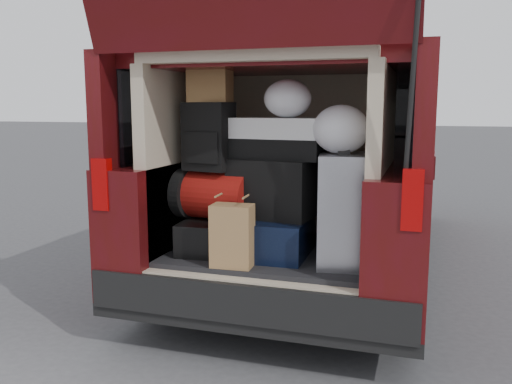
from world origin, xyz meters
TOP-DOWN VIEW (x-y plane):
  - ground at (0.00, 0.00)m, footprint 80.00×80.00m
  - minivan at (0.00, 1.86)m, footprint 1.90×5.35m
  - load_floor at (0.00, 0.28)m, footprint 1.24×1.05m
  - black_hardshell at (-0.36, 0.14)m, footprint 0.40×0.53m
  - navy_hardshell at (0.03, 0.16)m, footprint 0.45×0.54m
  - silver_roller at (0.46, 0.09)m, footprint 0.33×0.46m
  - kraft_bag at (-0.13, -0.17)m, footprint 0.24×0.16m
  - red_duffel at (-0.35, 0.16)m, footprint 0.53×0.39m
  - black_soft_case at (0.01, 0.18)m, footprint 0.54×0.37m
  - backpack at (-0.38, 0.13)m, footprint 0.32×0.23m
  - twotone_duffel at (0.05, 0.21)m, footprint 0.58×0.33m
  - grocery_sack_lower at (-0.38, 0.15)m, footprint 0.26×0.22m
  - plastic_bag_center at (0.11, 0.16)m, footprint 0.30×0.29m
  - plastic_bag_right at (0.45, 0.08)m, footprint 0.35×0.34m

SIDE VIEW (x-z plane):
  - ground at x=0.00m, z-range 0.00..0.00m
  - load_floor at x=0.00m, z-range 0.00..0.55m
  - black_hardshell at x=-0.36m, z-range 0.55..0.75m
  - navy_hardshell at x=0.03m, z-range 0.55..0.78m
  - kraft_bag at x=-0.13m, z-range 0.55..0.91m
  - silver_roller at x=0.46m, z-range 0.55..1.20m
  - red_duffel at x=-0.35m, z-range 0.75..1.07m
  - minivan at x=0.00m, z-range -0.47..2.29m
  - black_soft_case at x=0.01m, z-range 0.78..1.14m
  - twotone_duffel at x=0.05m, z-range 1.14..1.39m
  - backpack at x=-0.38m, z-range 1.07..1.49m
  - plastic_bag_right at x=0.45m, z-range 1.20..1.47m
  - plastic_bag_center at x=0.11m, z-range 1.39..1.62m
  - grocery_sack_lower at x=-0.38m, z-range 1.49..1.71m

